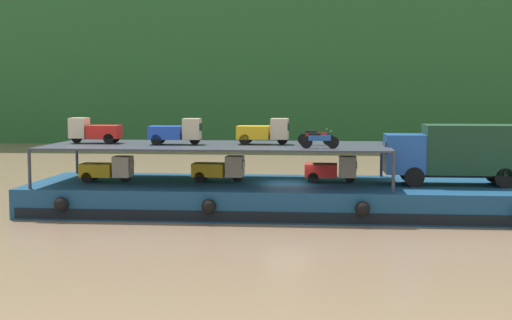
% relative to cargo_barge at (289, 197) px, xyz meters
% --- Properties ---
extents(ground_plane, '(400.00, 400.00, 0.00)m').
position_rel_cargo_barge_xyz_m(ground_plane, '(0.00, 0.03, -0.75)').
color(ground_plane, '#7F664C').
extents(cargo_barge, '(27.10, 8.33, 1.50)m').
position_rel_cargo_barge_xyz_m(cargo_barge, '(0.00, 0.00, 0.00)').
color(cargo_barge, navy).
rests_on(cargo_barge, ground).
extents(covered_lorry, '(7.87, 2.32, 3.10)m').
position_rel_cargo_barge_xyz_m(covered_lorry, '(8.57, 0.04, 2.44)').
color(covered_lorry, '#1E4C99').
rests_on(covered_lorry, cargo_barge).
extents(cargo_rack, '(17.90, 6.97, 2.00)m').
position_rel_cargo_barge_xyz_m(cargo_rack, '(-3.80, 0.03, 2.69)').
color(cargo_rack, '#2D333D').
rests_on(cargo_rack, cargo_barge).
extents(mini_truck_lower_stern, '(2.76, 1.24, 1.38)m').
position_rel_cargo_barge_xyz_m(mini_truck_lower_stern, '(-9.64, -0.40, 1.44)').
color(mini_truck_lower_stern, gold).
rests_on(mini_truck_lower_stern, cargo_barge).
extents(mini_truck_lower_aft, '(2.79, 1.29, 1.38)m').
position_rel_cargo_barge_xyz_m(mini_truck_lower_aft, '(-3.74, 0.30, 1.44)').
color(mini_truck_lower_aft, gold).
rests_on(mini_truck_lower_aft, cargo_barge).
extents(mini_truck_lower_mid, '(2.75, 1.22, 1.38)m').
position_rel_cargo_barge_xyz_m(mini_truck_lower_mid, '(2.23, 0.61, 1.44)').
color(mini_truck_lower_mid, red).
rests_on(mini_truck_lower_mid, cargo_barge).
extents(mini_truck_upper_stern, '(2.74, 1.21, 1.38)m').
position_rel_cargo_barge_xyz_m(mini_truck_upper_stern, '(-10.61, 0.45, 3.44)').
color(mini_truck_upper_stern, red).
rests_on(mini_truck_upper_stern, cargo_rack).
extents(mini_truck_upper_mid, '(2.78, 1.27, 1.38)m').
position_rel_cargo_barge_xyz_m(mini_truck_upper_mid, '(-5.97, -0.13, 3.44)').
color(mini_truck_upper_mid, '#1E47B7').
rests_on(mini_truck_upper_mid, cargo_rack).
extents(mini_truck_upper_fore, '(2.77, 1.25, 1.38)m').
position_rel_cargo_barge_xyz_m(mini_truck_upper_fore, '(-1.36, 0.43, 3.44)').
color(mini_truck_upper_fore, gold).
rests_on(mini_truck_upper_fore, cargo_rack).
extents(motorcycle_upper_port, '(1.90, 0.55, 0.87)m').
position_rel_cargo_barge_xyz_m(motorcycle_upper_port, '(1.58, -2.06, 3.18)').
color(motorcycle_upper_port, black).
rests_on(motorcycle_upper_port, cargo_rack).
extents(motorcycle_upper_centre, '(1.90, 0.55, 0.87)m').
position_rel_cargo_barge_xyz_m(motorcycle_upper_centre, '(1.38, 0.03, 3.18)').
color(motorcycle_upper_centre, black).
rests_on(motorcycle_upper_centre, cargo_rack).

